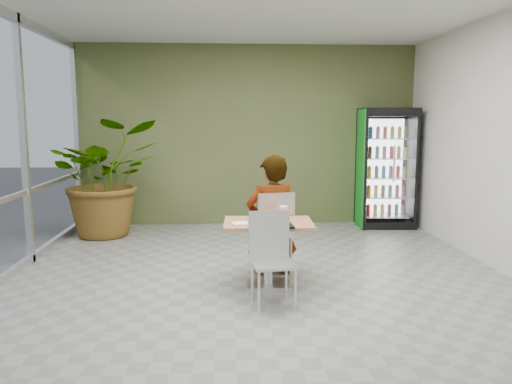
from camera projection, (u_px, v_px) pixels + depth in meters
ground at (262, 286)px, 5.69m from camera, size 7.00×7.00×0.00m
room_envelope at (262, 146)px, 5.46m from camera, size 6.00×7.00×3.20m
dining_table at (268, 240)px, 5.62m from camera, size 1.02×0.73×0.75m
chair_far at (274, 226)px, 6.06m from camera, size 0.52×0.53×1.02m
chair_near at (271, 251)px, 5.07m from camera, size 0.47×0.48×0.96m
seated_woman at (272, 227)px, 6.12m from camera, size 0.71×0.53×1.76m
pizza_plate at (261, 218)px, 5.68m from camera, size 0.28×0.28×0.03m
soda_cup at (284, 214)px, 5.62m from camera, size 0.09×0.09×0.17m
napkin_stack at (240, 224)px, 5.42m from camera, size 0.20×0.20×0.02m
cafeteria_tray at (271, 225)px, 5.33m from camera, size 0.48×0.37×0.03m
beverage_fridge at (386, 168)px, 8.80m from camera, size 1.01×0.80×2.08m
potted_plant at (106, 178)px, 8.10m from camera, size 2.15×2.03×1.90m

